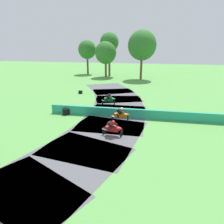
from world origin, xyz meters
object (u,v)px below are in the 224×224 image
(motorcycle_lead_red, at_px, (113,128))
(motorcycle_chase_orange, at_px, (121,115))
(tire_stack_mid_a, at_px, (66,112))
(tire_stack_mid_b, at_px, (80,92))
(motorcycle_trailing_green, at_px, (109,99))

(motorcycle_lead_red, bearing_deg, motorcycle_chase_orange, 88.83)
(tire_stack_mid_a, relative_size, tire_stack_mid_b, 1.19)
(motorcycle_lead_red, bearing_deg, motorcycle_trailing_green, 104.83)
(motorcycle_trailing_green, relative_size, tire_stack_mid_b, 2.93)
(motorcycle_chase_orange, relative_size, tire_stack_mid_b, 2.90)
(motorcycle_lead_red, xyz_separation_m, tire_stack_mid_a, (-5.66, 4.04, -0.33))
(tire_stack_mid_a, height_order, tire_stack_mid_b, tire_stack_mid_a)
(motorcycle_trailing_green, bearing_deg, motorcycle_chase_orange, -66.69)
(motorcycle_chase_orange, height_order, tire_stack_mid_a, motorcycle_chase_orange)
(motorcycle_lead_red, relative_size, motorcycle_chase_orange, 1.01)
(motorcycle_lead_red, bearing_deg, tire_stack_mid_b, 119.79)
(motorcycle_lead_red, distance_m, tire_stack_mid_a, 6.96)
(motorcycle_chase_orange, relative_size, tire_stack_mid_a, 2.44)
(motorcycle_trailing_green, distance_m, tire_stack_mid_a, 5.65)
(motorcycle_trailing_green, distance_m, tire_stack_mid_b, 7.04)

